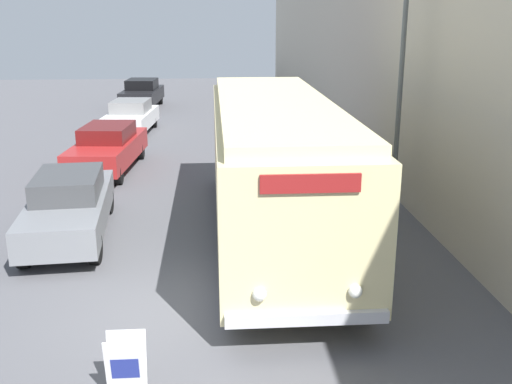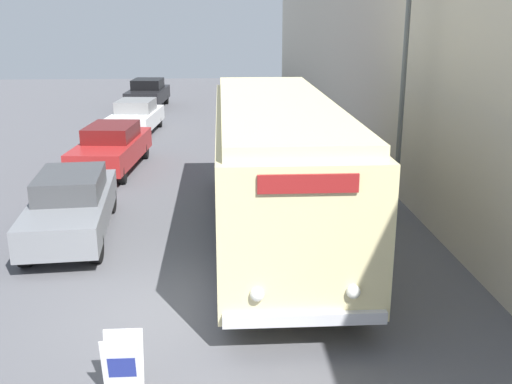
# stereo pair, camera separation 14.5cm
# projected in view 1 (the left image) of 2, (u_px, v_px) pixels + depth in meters

# --- Properties ---
(ground_plane) EXTENTS (80.00, 80.00, 0.00)m
(ground_plane) POSITION_uv_depth(u_px,v_px,m) (183.00, 313.00, 10.65)
(ground_plane) COLOR #56565B
(building_wall_right) EXTENTS (0.30, 60.00, 8.72)m
(building_wall_right) POSITION_uv_depth(u_px,v_px,m) (377.00, 38.00, 19.37)
(building_wall_right) COLOR beige
(building_wall_right) RESTS_ON ground_plane
(vintage_bus) EXTENTS (2.68, 10.36, 3.27)m
(vintage_bus) POSITION_uv_depth(u_px,v_px,m) (274.00, 161.00, 13.77)
(vintage_bus) COLOR black
(vintage_bus) RESTS_ON ground_plane
(sign_board) EXTENTS (0.54, 0.35, 0.94)m
(sign_board) POSITION_uv_depth(u_px,v_px,m) (126.00, 367.00, 8.23)
(sign_board) COLOR gray
(sign_board) RESTS_ON ground_plane
(streetlamp) EXTENTS (0.36, 0.36, 7.21)m
(streetlamp) POSITION_uv_depth(u_px,v_px,m) (404.00, 36.00, 14.22)
(streetlamp) COLOR #595E60
(streetlamp) RESTS_ON ground_plane
(parked_car_near) EXTENTS (2.09, 4.91, 1.53)m
(parked_car_near) POSITION_uv_depth(u_px,v_px,m) (69.00, 205.00, 14.09)
(parked_car_near) COLOR black
(parked_car_near) RESTS_ON ground_plane
(parked_car_mid) EXTENTS (2.18, 4.92, 1.53)m
(parked_car_mid) POSITION_uv_depth(u_px,v_px,m) (108.00, 147.00, 20.12)
(parked_car_mid) COLOR black
(parked_car_mid) RESTS_ON ground_plane
(parked_car_far) EXTENTS (2.15, 4.34, 1.45)m
(parked_car_far) POSITION_uv_depth(u_px,v_px,m) (131.00, 117.00, 26.42)
(parked_car_far) COLOR black
(parked_car_far) RESTS_ON ground_plane
(parked_car_distant) EXTENTS (2.15, 4.40, 1.59)m
(parked_car_distant) POSITION_uv_depth(u_px,v_px,m) (142.00, 93.00, 33.46)
(parked_car_distant) COLOR black
(parked_car_distant) RESTS_ON ground_plane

